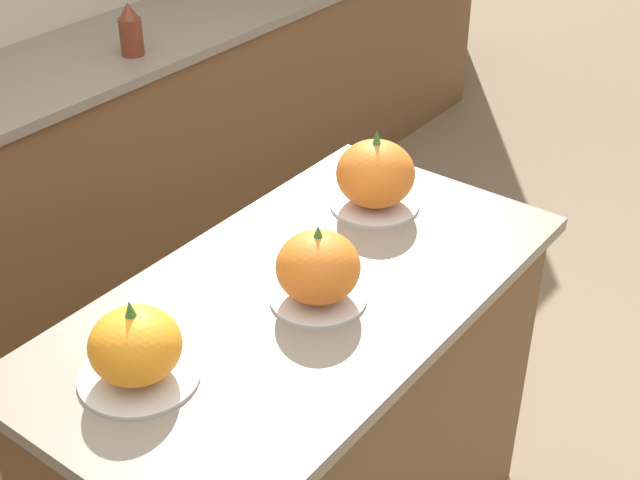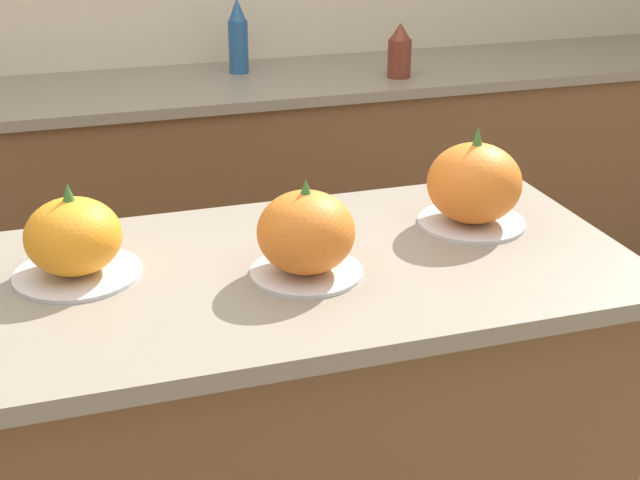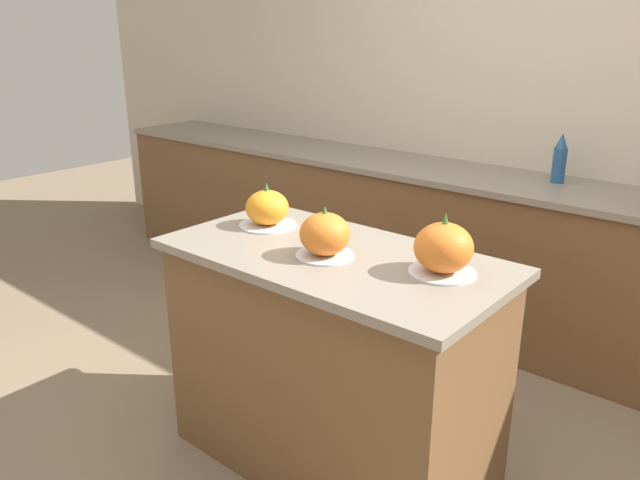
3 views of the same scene
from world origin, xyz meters
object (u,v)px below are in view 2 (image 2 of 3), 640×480
object	(u,v)px
pumpkin_cake_left	(74,240)
bottle_tall	(238,37)
pumpkin_cake_center	(308,234)
bottle_short	(400,51)
pumpkin_cake_right	(474,185)

from	to	relation	value
pumpkin_cake_left	bottle_tall	world-z (taller)	bottle_tall
pumpkin_cake_left	bottle_tall	size ratio (longest dim) A/B	0.92
pumpkin_cake_left	pumpkin_cake_center	size ratio (longest dim) A/B	1.12
pumpkin_cake_left	bottle_short	size ratio (longest dim) A/B	1.27
pumpkin_cake_right	bottle_tall	xyz separation A→B (m)	(-0.17, 1.50, 0.04)
pumpkin_cake_left	pumpkin_cake_right	size ratio (longest dim) A/B	1.04
bottle_tall	bottle_short	bearing A→B (deg)	-24.58
pumpkin_cake_left	bottle_tall	bearing A→B (deg)	66.66
pumpkin_cake_center	bottle_tall	size ratio (longest dim) A/B	0.82
pumpkin_cake_right	bottle_short	bearing A→B (deg)	74.68
pumpkin_cake_left	bottle_short	world-z (taller)	bottle_short
pumpkin_cake_center	pumpkin_cake_right	distance (m)	0.42
pumpkin_cake_right	bottle_short	distance (m)	1.31
pumpkin_cake_left	bottle_tall	xyz separation A→B (m)	(0.65, 1.51, 0.06)
bottle_short	pumpkin_cake_right	bearing A→B (deg)	-105.32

